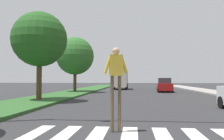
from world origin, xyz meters
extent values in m
plane|color=#2D2D30|center=(0.00, 30.00, 0.00)|extent=(140.00, 140.00, 0.00)
cube|color=silver|center=(-3.60, 8.64, 0.00)|extent=(0.45, 2.20, 0.01)
cube|color=silver|center=(-2.70, 8.64, 0.00)|extent=(0.45, 2.20, 0.01)
cube|color=silver|center=(-1.80, 8.64, 0.00)|extent=(0.45, 2.20, 0.01)
cube|color=silver|center=(-0.90, 8.64, 0.00)|extent=(0.45, 2.20, 0.01)
cube|color=silver|center=(0.00, 8.64, 0.00)|extent=(0.45, 2.20, 0.01)
cube|color=silver|center=(0.90, 8.64, 0.00)|extent=(0.45, 2.20, 0.01)
cube|color=#2D5B28|center=(-7.50, 28.00, 0.07)|extent=(3.84, 64.00, 0.15)
cylinder|color=#4C3823|center=(-7.33, 17.76, 1.67)|extent=(0.36, 0.36, 3.03)
sphere|color=#23561E|center=(-7.33, 17.76, 4.33)|extent=(3.82, 3.82, 3.82)
cylinder|color=#4C3823|center=(-7.65, 28.78, 1.55)|extent=(0.36, 0.36, 2.79)
sphere|color=#2D6628|center=(-7.65, 28.78, 4.26)|extent=(4.39, 4.39, 4.39)
cube|color=#9E9991|center=(8.26, 28.00, 0.07)|extent=(3.00, 64.00, 0.15)
cylinder|color=brown|center=(-1.20, 9.04, 0.82)|extent=(0.12, 0.12, 1.65)
cylinder|color=brown|center=(-1.42, 8.98, 0.82)|extent=(0.12, 0.12, 1.65)
cube|color=gold|center=(-1.31, 9.01, 1.96)|extent=(0.43, 0.33, 0.62)
cylinder|color=gold|center=(-1.08, 9.08, 1.99)|extent=(0.28, 0.16, 0.58)
cylinder|color=gold|center=(-1.54, 8.95, 1.99)|extent=(0.28, 0.16, 0.58)
sphere|color=tan|center=(-1.31, 9.01, 2.38)|extent=(0.27, 0.27, 0.22)
cylinder|color=black|center=(3.84, 15.04, 0.32)|extent=(0.27, 0.66, 0.64)
cube|color=maroon|center=(2.89, 31.28, 0.63)|extent=(2.02, 4.68, 0.82)
cube|color=#2D333D|center=(2.91, 31.51, 1.37)|extent=(1.64, 2.16, 0.67)
cylinder|color=black|center=(3.54, 29.40, 0.32)|extent=(0.26, 0.65, 0.64)
cylinder|color=black|center=(1.99, 29.50, 0.32)|extent=(0.26, 0.65, 0.64)
cylinder|color=black|center=(3.79, 33.06, 0.32)|extent=(0.26, 0.65, 0.64)
cylinder|color=black|center=(2.24, 33.17, 0.32)|extent=(0.26, 0.65, 0.64)
cube|color=black|center=(-3.04, 40.54, 1.45)|extent=(2.30, 2.00, 2.20)
cube|color=beige|center=(-3.04, 37.44, 1.75)|extent=(2.30, 4.20, 2.70)
cylinder|color=black|center=(-4.09, 40.54, 0.45)|extent=(0.30, 0.90, 0.90)
cylinder|color=black|center=(-1.99, 40.54, 0.45)|extent=(0.30, 0.90, 0.90)
cylinder|color=black|center=(-4.09, 36.39, 0.45)|extent=(0.30, 0.90, 0.90)
cylinder|color=black|center=(-1.99, 36.39, 0.45)|extent=(0.30, 0.90, 0.90)
camera|label=1|loc=(-0.76, 2.10, 1.55)|focal=37.61mm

